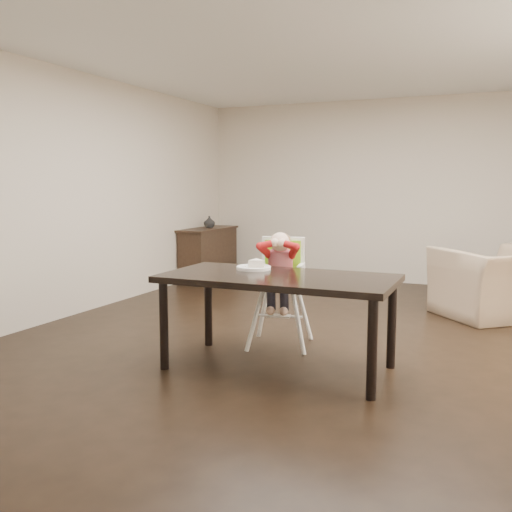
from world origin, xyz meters
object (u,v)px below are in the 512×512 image
Objects in this scene: dining_table at (278,285)px; sideboard at (208,253)px; high_chair at (281,266)px; armchair at (498,272)px.

dining_table is 4.47m from sideboard.
high_chair is 3.82m from sideboard.
sideboard reaches higher than dining_table.
sideboard is (-2.57, 3.65, -0.27)m from dining_table.
dining_table is 1.54× the size of armchair.
high_chair is 2.65m from armchair.
dining_table is 1.43× the size of sideboard.
high_chair reaches higher than dining_table.
high_chair reaches higher than armchair.
armchair is 0.93× the size of sideboard.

